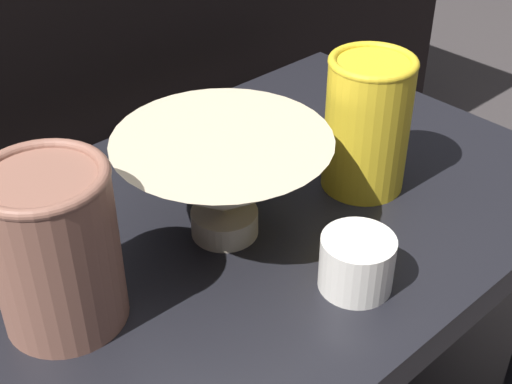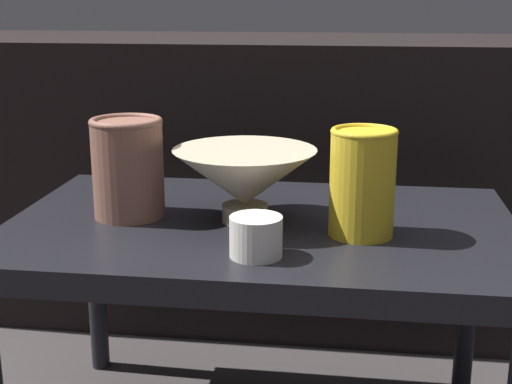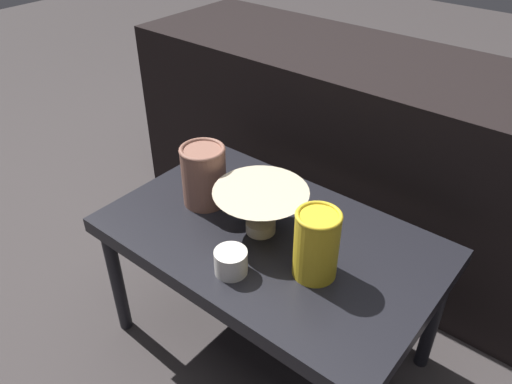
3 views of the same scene
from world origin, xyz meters
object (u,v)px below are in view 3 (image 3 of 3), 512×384
(cup, at_px, (231,262))
(bowl, at_px, (261,207))
(vase_textured_left, at_px, (205,174))
(vase_colorful_right, at_px, (316,244))

(cup, bearing_deg, bowl, 104.35)
(vase_textured_left, bearing_deg, bowl, -2.62)
(vase_colorful_right, bearing_deg, bowl, 167.79)
(bowl, height_order, cup, bowl)
(bowl, relative_size, cup, 3.08)
(vase_colorful_right, xyz_separation_m, cup, (-0.14, -0.11, -0.05))
(bowl, bearing_deg, cup, -75.65)
(vase_textured_left, relative_size, vase_colorful_right, 0.99)
(vase_colorful_right, bearing_deg, cup, -141.89)
(bowl, relative_size, vase_textured_left, 1.40)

